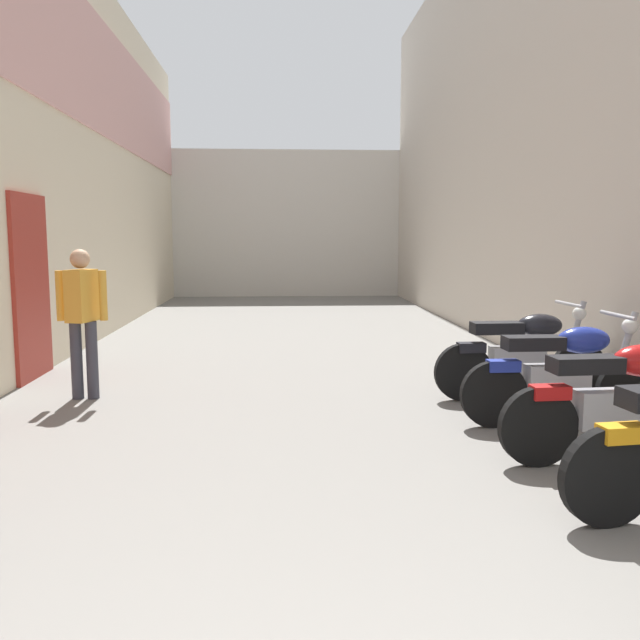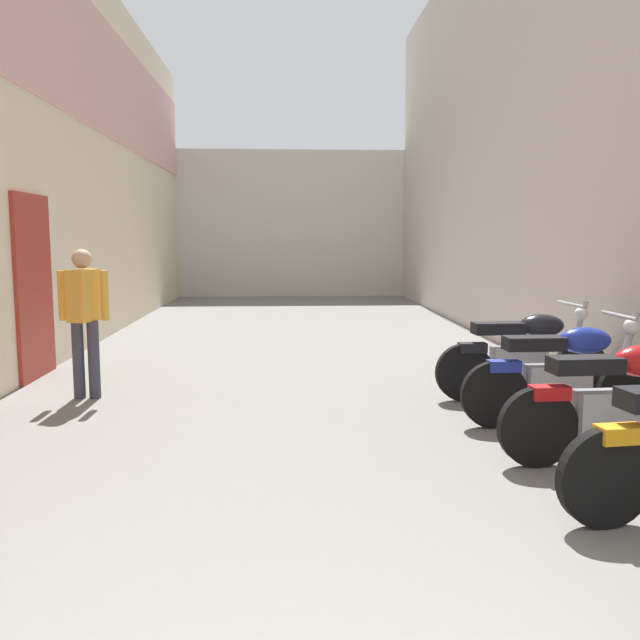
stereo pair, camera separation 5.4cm
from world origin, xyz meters
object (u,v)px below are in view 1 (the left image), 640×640
motorcycle_fourth (620,398)px  motorcycle_sixth (523,352)px  pedestrian_further_down (82,312)px  motorcycle_fifth (563,371)px

motorcycle_fourth → motorcycle_sixth: same height
motorcycle_fourth → pedestrian_further_down: 5.15m
motorcycle_sixth → pedestrian_further_down: size_ratio=1.18×
motorcycle_fifth → pedestrian_further_down: (-4.58, 1.32, 0.42)m
motorcycle_sixth → pedestrian_further_down: pedestrian_further_down is taller
motorcycle_fourth → pedestrian_further_down: (-4.58, 2.31, 0.42)m
motorcycle_fourth → pedestrian_further_down: pedestrian_further_down is taller
motorcycle_fourth → motorcycle_sixth: bearing=90.0°
motorcycle_sixth → motorcycle_fifth: bearing=-90.0°
motorcycle_fourth → motorcycle_fifth: 0.99m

